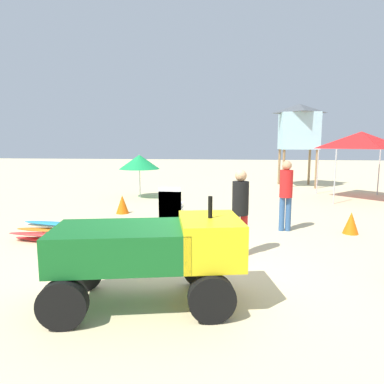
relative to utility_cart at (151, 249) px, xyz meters
The scene contains 11 objects.
ground 1.61m from the utility_cart, 66.54° to the left, with size 80.00×80.00×0.00m, color beige.
utility_cart is the anchor object (origin of this frame).
stacked_plastic_chairs 2.75m from the utility_cart, 94.46° to the left, with size 0.48×0.48×1.29m.
surfboard_pile 3.76m from the utility_cart, 135.30° to the left, with size 2.66×0.76×0.48m.
lifeguard_near_left 2.53m from the utility_cart, 60.22° to the left, with size 0.32×0.32×1.70m.
lifeguard_near_center 4.92m from the utility_cart, 60.28° to the left, with size 0.32×0.32×1.78m.
popup_canopy 11.53m from the utility_cart, 57.89° to the left, with size 2.58×2.58×2.66m.
lifeguard_tower 14.39m from the utility_cart, 71.95° to the left, with size 1.98×1.98×4.14m.
beach_umbrella_left 9.40m from the utility_cart, 106.16° to the left, with size 1.64×1.64×1.74m.
traffic_cone_near 6.36m from the utility_cart, 111.65° to the left, with size 0.41×0.41×0.59m, color orange.
traffic_cone_far 5.80m from the utility_cart, 46.08° to the left, with size 0.38×0.38×0.54m, color orange.
Camera 1 is at (0.50, -5.66, 2.21)m, focal length 31.83 mm.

